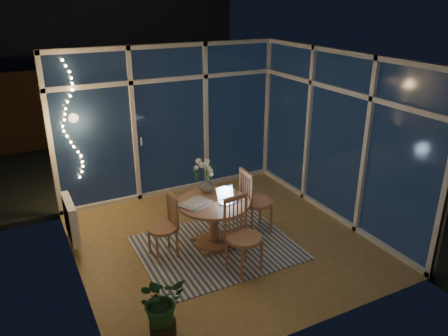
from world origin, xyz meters
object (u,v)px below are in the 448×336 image
(dining_table, at_px, (214,224))
(flower_vase, at_px, (206,185))
(potted_plant, at_px, (161,304))
(chair_left, at_px, (162,227))
(laptop, at_px, (229,195))
(chair_front, at_px, (244,236))
(chair_right, at_px, (257,200))

(dining_table, xyz_separation_m, flower_vase, (0.05, 0.33, 0.45))
(dining_table, xyz_separation_m, potted_plant, (-1.25, -1.34, 0.04))
(chair_left, xyz_separation_m, laptop, (0.93, -0.16, 0.34))
(chair_left, bearing_deg, dining_table, 81.73)
(dining_table, height_order, chair_front, chair_front)
(chair_front, xyz_separation_m, potted_plant, (-1.32, -0.61, -0.13))
(chair_left, distance_m, chair_right, 1.47)
(dining_table, relative_size, chair_front, 1.00)
(chair_right, height_order, laptop, chair_right)
(potted_plant, bearing_deg, dining_table, 47.07)
(laptop, bearing_deg, chair_left, 164.60)
(chair_front, bearing_deg, chair_right, 40.67)
(dining_table, relative_size, potted_plant, 1.33)
(dining_table, height_order, potted_plant, potted_plant)
(chair_left, xyz_separation_m, chair_front, (0.81, -0.79, 0.05))
(laptop, height_order, flower_vase, flower_vase)
(dining_table, xyz_separation_m, laptop, (0.19, -0.10, 0.45))
(chair_right, bearing_deg, chair_left, 91.64)
(chair_right, xyz_separation_m, chair_front, (-0.66, -0.80, -0.01))
(flower_vase, distance_m, potted_plant, 2.15)
(chair_right, distance_m, potted_plant, 2.43)
(dining_table, relative_size, chair_left, 1.12)
(dining_table, bearing_deg, chair_right, 4.91)
(chair_right, relative_size, potted_plant, 1.35)
(chair_right, distance_m, chair_front, 1.04)
(flower_vase, bearing_deg, dining_table, -98.07)
(chair_right, relative_size, chair_front, 1.01)
(chair_front, xyz_separation_m, laptop, (0.12, 0.64, 0.28))
(chair_right, xyz_separation_m, potted_plant, (-1.98, -1.40, -0.13))
(laptop, relative_size, flower_vase, 1.35)
(flower_vase, bearing_deg, laptop, -71.05)
(dining_table, distance_m, potted_plant, 1.83)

